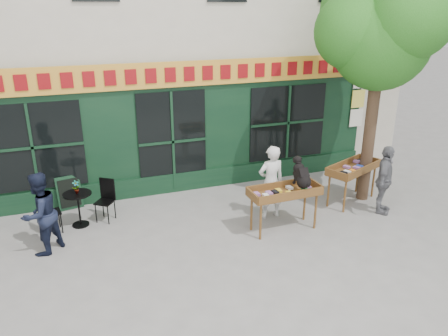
{
  "coord_description": "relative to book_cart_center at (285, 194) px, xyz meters",
  "views": [
    {
      "loc": [
        -2.38,
        -7.87,
        4.52
      ],
      "look_at": [
        0.69,
        0.5,
        1.19
      ],
      "focal_mm": 35.0,
      "sensor_mm": 36.0,
      "label": 1
    }
  ],
  "objects": [
    {
      "name": "woman",
      "position": [
        0.0,
        0.65,
        0.02
      ],
      "size": [
        0.62,
        0.42,
        1.68
      ],
      "primitive_type": "imported",
      "rotation": [
        0.0,
        0.0,
        3.16
      ],
      "color": "silver",
      "rests_on": "ground"
    },
    {
      "name": "potted_plant",
      "position": [
        -4.08,
        1.67,
        0.09
      ],
      "size": [
        0.18,
        0.16,
        0.29
      ],
      "primitive_type": "imported",
      "rotation": [
        0.0,
        0.0,
        0.42
      ],
      "color": "gray",
      "rests_on": "bistro_table"
    },
    {
      "name": "man_left",
      "position": [
        -4.78,
        0.77,
        -0.0
      ],
      "size": [
        1.0,
        1.0,
        1.64
      ],
      "primitive_type": "imported",
      "rotation": [
        0.0,
        0.0,
        3.91
      ],
      "color": "black",
      "rests_on": "ground"
    },
    {
      "name": "chalkboard",
      "position": [
        -4.25,
        2.65,
        -0.42
      ],
      "size": [
        0.59,
        0.29,
        0.79
      ],
      "rotation": [
        0.0,
        0.0,
        0.19
      ],
      "color": "black",
      "rests_on": "ground"
    },
    {
      "name": "bistro_table",
      "position": [
        -4.08,
        1.67,
        -0.28
      ],
      "size": [
        0.6,
        0.6,
        0.76
      ],
      "color": "black",
      "rests_on": "ground"
    },
    {
      "name": "book_cart_right",
      "position": [
        2.21,
        0.7,
        0.0
      ],
      "size": [
        1.62,
        1.16,
        0.99
      ],
      "rotation": [
        0.0,
        0.0,
        0.41
      ],
      "color": "brown",
      "rests_on": "ground"
    },
    {
      "name": "dog",
      "position": [
        0.35,
        -0.05,
        0.47
      ],
      "size": [
        0.35,
        0.61,
        0.6
      ],
      "primitive_type": null,
      "rotation": [
        0.0,
        0.0,
        0.02
      ],
      "color": "black",
      "rests_on": "book_cart_center"
    },
    {
      "name": "street_tree",
      "position": [
        2.65,
        0.82,
        3.29
      ],
      "size": [
        3.05,
        2.9,
        5.6
      ],
      "color": "#382619",
      "rests_on": "ground"
    },
    {
      "name": "bistro_chair_right",
      "position": [
        -3.48,
        1.8,
        -0.26
      ],
      "size": [
        0.51,
        0.51,
        0.95
      ],
      "rotation": [
        0.0,
        0.0,
        -0.63
      ],
      "color": "black",
      "rests_on": "ground"
    },
    {
      "name": "book_cart_center",
      "position": [
        0.0,
        0.0,
        0.0
      ],
      "size": [
        1.51,
        0.65,
        0.99
      ],
      "rotation": [
        0.0,
        0.0,
        0.02
      ],
      "color": "brown",
      "rests_on": "ground"
    },
    {
      "name": "man_right",
      "position": [
        2.51,
        -0.05,
        -0.02
      ],
      "size": [
        0.96,
        0.93,
        1.61
      ],
      "primitive_type": "imported",
      "rotation": [
        0.0,
        0.0,
        0.76
      ],
      "color": "slate",
      "rests_on": "ground"
    },
    {
      "name": "ground",
      "position": [
        -1.69,
        0.46,
        -0.82
      ],
      "size": [
        80.0,
        80.0,
        0.0
      ],
      "primitive_type": "plane",
      "color": "slate",
      "rests_on": "ground"
    },
    {
      "name": "bistro_chair_left",
      "position": [
        -4.72,
        1.56,
        -0.26
      ],
      "size": [
        0.42,
        0.41,
        0.95
      ],
      "rotation": [
        0.0,
        0.0,
        1.73
      ],
      "color": "black",
      "rests_on": "ground"
    }
  ]
}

